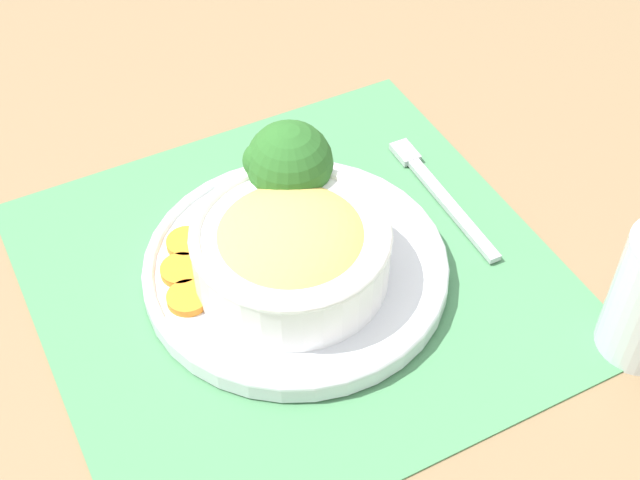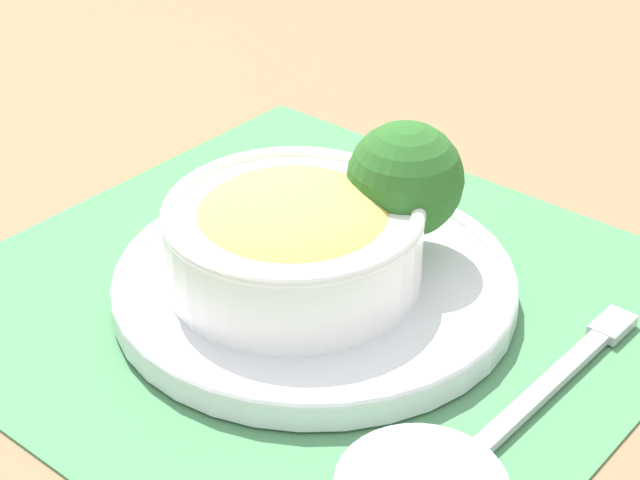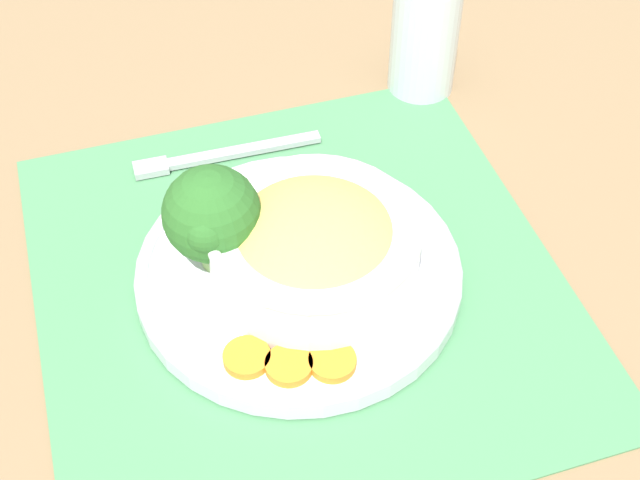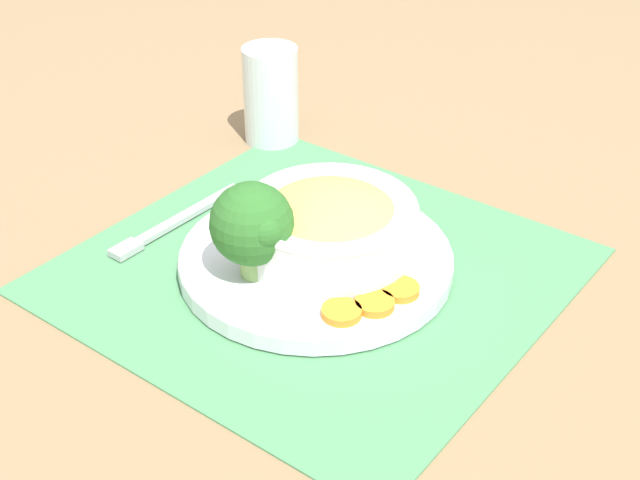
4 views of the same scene
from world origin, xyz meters
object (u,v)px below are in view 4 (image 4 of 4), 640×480
Objects in this scene: broccoli_floret at (252,225)px; water_glass at (271,100)px; fork at (166,227)px; bowl at (330,224)px.

water_glass reaches higher than broccoli_floret.
water_glass is at bearing -76.52° from fork.
water_glass is 0.67× the size of fork.
broccoli_floret reaches higher than bowl.
broccoli_floret is (0.04, 0.07, 0.02)m from bowl.
water_glass is (0.19, -0.27, -0.02)m from broccoli_floret.
bowl is 0.30m from water_glass.
bowl is 0.94× the size of fork.
broccoli_floret is at bearing 62.43° from bowl.
broccoli_floret is 0.79× the size of water_glass.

